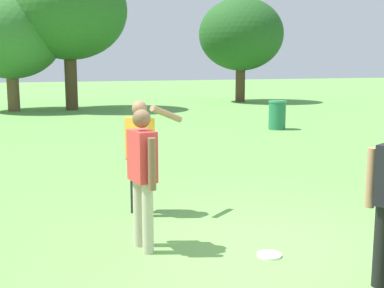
{
  "coord_description": "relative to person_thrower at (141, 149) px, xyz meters",
  "views": [
    {
      "loc": [
        -2.73,
        -4.72,
        2.13
      ],
      "look_at": [
        0.0,
        1.72,
        1.0
      ],
      "focal_mm": 45.88,
      "sensor_mm": 36.0,
      "label": 1
    }
  ],
  "objects": [
    {
      "name": "person_thrower",
      "position": [
        0.0,
        0.0,
        0.0
      ],
      "size": [
        0.82,
        0.57,
        1.64
      ],
      "color": "black",
      "rests_on": "ground"
    },
    {
      "name": "tree_slender_mid",
      "position": [
        1.9,
        17.4,
        3.71
      ],
      "size": [
        5.49,
        5.49,
        7.03
      ],
      "color": "#4C3823",
      "rests_on": "ground"
    },
    {
      "name": "trash_can_beside_table",
      "position": [
        6.98,
        7.3,
        -0.48
      ],
      "size": [
        0.59,
        0.59,
        0.96
      ],
      "color": "#237047",
      "rests_on": "ground"
    },
    {
      "name": "tree_far_right",
      "position": [
        -0.71,
        17.82,
        2.53
      ],
      "size": [
        4.73,
        4.73,
        5.52
      ],
      "color": "brown",
      "rests_on": "ground"
    },
    {
      "name": "frisbee",
      "position": [
        0.85,
        -2.08,
        -0.95
      ],
      "size": [
        0.28,
        0.28,
        0.03
      ],
      "primitive_type": "cylinder",
      "color": "white",
      "rests_on": "ground"
    },
    {
      "name": "ground_plane",
      "position": [
        0.73,
        -1.85,
        -0.96
      ],
      "size": [
        120.0,
        120.0,
        0.0
      ],
      "primitive_type": "plane",
      "color": "#609947"
    },
    {
      "name": "tree_back_left",
      "position": [
        11.8,
        18.72,
        2.89
      ],
      "size": [
        4.84,
        4.84,
        5.92
      ],
      "color": "#4C3823",
      "rests_on": "ground"
    },
    {
      "name": "person_bystander",
      "position": [
        -0.39,
        -1.32,
        -0.02
      ],
      "size": [
        0.26,
        0.61,
        1.64
      ],
      "color": "#B7AD93",
      "rests_on": "ground"
    }
  ]
}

